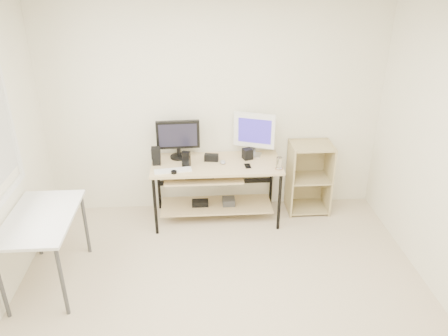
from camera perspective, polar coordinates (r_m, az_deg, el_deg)
name	(u,v)px	position (r m, az deg, el deg)	size (l,w,h in m)	color
room	(208,186)	(3.36, -2.05, -2.30)	(4.01, 4.01, 2.62)	beige
desk	(214,179)	(5.16, -1.29, -1.44)	(1.50, 0.65, 0.75)	#D6BC87
side_table	(42,224)	(4.42, -22.72, -6.74)	(0.60, 1.00, 0.75)	white
shelf_unit	(308,176)	(5.51, 10.95, -1.08)	(0.50, 0.40, 0.90)	tan
black_monitor	(178,137)	(5.13, -6.02, 4.05)	(0.51, 0.21, 0.46)	black
white_imac	(254,132)	(5.16, 3.99, 4.77)	(0.48, 0.22, 0.53)	silver
keyboard	(173,171)	(4.90, -6.68, -0.33)	(0.41, 0.12, 0.01)	white
mouse	(223,162)	(5.04, -0.14, 0.77)	(0.06, 0.10, 0.03)	#AEAEB3
center_speaker	(211,158)	(5.11, -1.66, 1.38)	(0.16, 0.07, 0.08)	black
speaker_left	(156,156)	(5.05, -8.86, 1.61)	(0.11, 0.11, 0.20)	black
speaker_right	(247,154)	(5.15, 3.09, 1.85)	(0.10, 0.10, 0.13)	black
audio_controller	(186,159)	(4.96, -4.95, 1.17)	(0.09, 0.06, 0.18)	black
volume_puck	(174,172)	(4.85, -6.57, -0.54)	(0.07, 0.07, 0.03)	black
smartphone	(248,166)	(4.99, 3.11, 0.27)	(0.06, 0.12, 0.01)	black
coaster	(279,169)	(4.96, 7.17, -0.07)	(0.09, 0.09, 0.01)	#8E5F40
drinking_glass	(279,163)	(4.93, 7.21, 0.66)	(0.07, 0.07, 0.13)	white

